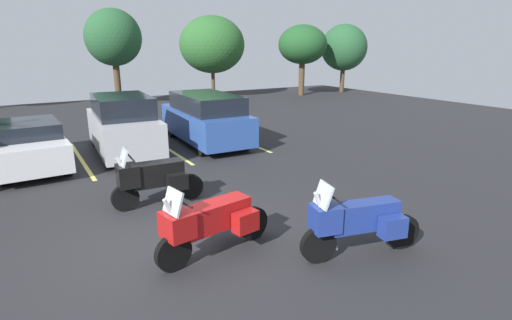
% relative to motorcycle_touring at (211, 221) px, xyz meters
% --- Properties ---
extents(ground, '(44.00, 44.00, 0.10)m').
position_rel_motorcycle_touring_xyz_m(ground, '(-0.27, 0.93, -0.70)').
color(ground, '#262628').
extents(motorcycle_touring, '(2.31, 1.00, 1.38)m').
position_rel_motorcycle_touring_xyz_m(motorcycle_touring, '(0.00, 0.00, 0.00)').
color(motorcycle_touring, black).
rests_on(motorcycle_touring, ground).
extents(motorcycle_second, '(2.12, 0.95, 1.43)m').
position_rel_motorcycle_touring_xyz_m(motorcycle_second, '(-0.15, 2.74, 0.02)').
color(motorcycle_second, black).
rests_on(motorcycle_second, ground).
extents(motorcycle_third, '(2.26, 1.01, 1.40)m').
position_rel_motorcycle_touring_xyz_m(motorcycle_third, '(2.16, -1.31, -0.00)').
color(motorcycle_third, black).
rests_on(motorcycle_third, ground).
extents(parking_stripes, '(14.37, 4.98, 0.01)m').
position_rel_motorcycle_touring_xyz_m(parking_stripes, '(-2.46, 7.74, -0.65)').
color(parking_stripes, '#EAE066').
rests_on(parking_stripes, ground).
extents(car_white, '(1.94, 4.34, 1.41)m').
position_rel_motorcycle_touring_xyz_m(car_white, '(-2.42, 7.57, 0.05)').
color(car_white, white).
rests_on(car_white, ground).
extents(car_silver, '(2.06, 4.50, 1.96)m').
position_rel_motorcycle_touring_xyz_m(car_silver, '(0.39, 7.76, 0.30)').
color(car_silver, '#B7B7BC').
rests_on(car_silver, ground).
extents(car_blue, '(2.06, 4.86, 1.84)m').
position_rel_motorcycle_touring_xyz_m(car_blue, '(3.34, 7.68, 0.29)').
color(car_blue, '#2D519E').
rests_on(car_blue, ground).
extents(tree_center, '(3.44, 3.44, 4.92)m').
position_rel_motorcycle_touring_xyz_m(tree_center, '(15.41, 17.78, 2.88)').
color(tree_center, '#4C3823').
rests_on(tree_center, ground).
extents(tree_right, '(4.41, 4.41, 5.45)m').
position_rel_motorcycle_touring_xyz_m(tree_right, '(9.44, 20.04, 2.90)').
color(tree_right, '#4C3823').
rests_on(tree_right, ground).
extents(tree_center_right, '(3.19, 3.19, 5.56)m').
position_rel_motorcycle_touring_xyz_m(tree_center_right, '(2.76, 19.05, 3.27)').
color(tree_center_right, '#4C3823').
rests_on(tree_center_right, ground).
extents(tree_rear, '(3.45, 3.45, 5.06)m').
position_rel_motorcycle_touring_xyz_m(tree_rear, '(19.38, 17.82, 2.68)').
color(tree_rear, '#4C3823').
rests_on(tree_rear, ground).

